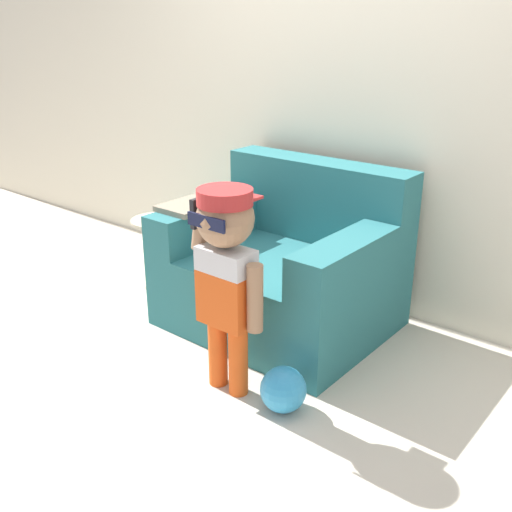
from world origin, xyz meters
The scene contains 6 objects.
ground_plane centered at (0.00, 0.00, 0.00)m, with size 10.00×10.00×0.00m, color beige.
wall_back centered at (0.00, 0.70, 1.30)m, with size 10.00×0.05×2.60m.
armchair centered at (0.02, 0.18, 0.32)m, with size 1.16×0.93×0.87m.
person_child centered at (0.23, -0.53, 0.64)m, with size 0.39×0.29×0.95m.
side_table centered at (-0.87, 0.05, 0.27)m, with size 0.33×0.33×0.45m.
toy_ball centered at (0.53, -0.51, 0.10)m, with size 0.20×0.20×0.20m.
Camera 1 is at (1.83, -2.29, 1.59)m, focal length 42.00 mm.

